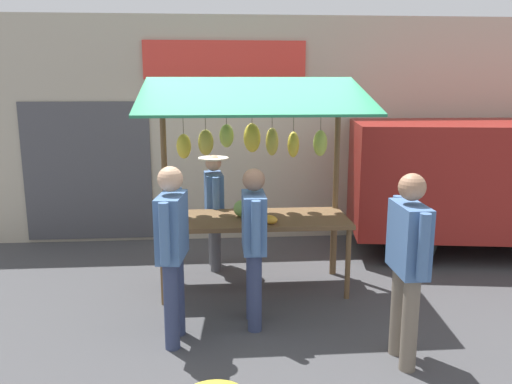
{
  "coord_description": "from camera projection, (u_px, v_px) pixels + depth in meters",
  "views": [
    {
      "loc": [
        0.45,
        5.94,
        2.46
      ],
      "look_at": [
        0.0,
        0.3,
        1.25
      ],
      "focal_mm": 36.79,
      "sensor_mm": 36.0,
      "label": 1
    }
  ],
  "objects": [
    {
      "name": "ground_plane",
      "position": [
        254.0,
        288.0,
        6.33
      ],
      "size": [
        40.0,
        40.0,
        0.0
      ],
      "primitive_type": "plane",
      "color": "#424244"
    },
    {
      "name": "street_backdrop",
      "position": [
        240.0,
        130.0,
        8.12
      ],
      "size": [
        9.0,
        0.3,
        3.4
      ],
      "color": "#B2A893",
      "rests_on": "ground"
    },
    {
      "name": "market_stall",
      "position": [
        253.0,
        159.0,
        6.07
      ],
      "size": [
        2.5,
        1.46,
        2.5
      ],
      "color": "brown",
      "rests_on": "ground"
    },
    {
      "name": "vendor_with_sunhat",
      "position": [
        214.0,
        203.0,
        6.85
      ],
      "size": [
        0.39,
        0.66,
        1.52
      ],
      "rotation": [
        0.0,
        0.0,
        1.66
      ],
      "color": "#4C4C51",
      "rests_on": "ground"
    },
    {
      "name": "shopper_with_ponytail",
      "position": [
        408.0,
        255.0,
        4.48
      ],
      "size": [
        0.23,
        0.72,
        1.7
      ],
      "rotation": [
        0.0,
        0.0,
        -1.57
      ],
      "color": "#726656",
      "rests_on": "ground"
    },
    {
      "name": "shopper_in_grey_tee",
      "position": [
        172.0,
        242.0,
        4.84
      ],
      "size": [
        0.28,
        0.71,
        1.7
      ],
      "rotation": [
        0.0,
        0.0,
        -1.7
      ],
      "color": "navy",
      "rests_on": "ground"
    },
    {
      "name": "shopper_with_shopping_bag",
      "position": [
        254.0,
        237.0,
        5.2
      ],
      "size": [
        0.22,
        0.7,
        1.62
      ],
      "rotation": [
        0.0,
        0.0,
        -1.58
      ],
      "color": "navy",
      "rests_on": "ground"
    },
    {
      "name": "parked_van",
      "position": [
        495.0,
        175.0,
        7.56
      ],
      "size": [
        4.62,
        2.48,
        1.88
      ],
      "rotation": [
        0.0,
        0.0,
        -0.15
      ],
      "color": "maroon",
      "rests_on": "ground"
    }
  ]
}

